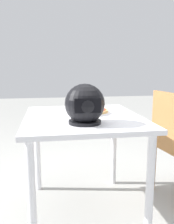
{
  "coord_description": "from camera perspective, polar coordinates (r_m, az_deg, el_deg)",
  "views": [
    {
      "loc": [
        0.24,
        1.66,
        1.09
      ],
      "look_at": [
        -0.04,
        -0.04,
        0.77
      ],
      "focal_mm": 38.42,
      "sensor_mm": 36.0,
      "label": 1
    }
  ],
  "objects": [
    {
      "name": "motorcycle_helmet",
      "position": [
        1.47,
        -0.52,
        1.73
      ],
      "size": [
        0.25,
        0.25,
        0.25
      ],
      "color": "black",
      "rests_on": "dining_table"
    },
    {
      "name": "pizza",
      "position": [
        1.81,
        0.82,
        0.45
      ],
      "size": [
        0.26,
        0.26,
        0.06
      ],
      "color": "tan",
      "rests_on": "pizza_plate"
    },
    {
      "name": "ground_plane",
      "position": [
        2.0,
        -0.92,
        -22.44
      ],
      "size": [
        14.0,
        14.0,
        0.0
      ],
      "primitive_type": "plane",
      "color": "#9E9E99"
    },
    {
      "name": "dining_table",
      "position": [
        1.74,
        -0.98,
        -4.36
      ],
      "size": [
        0.82,
        0.93,
        0.75
      ],
      "color": "white",
      "rests_on": "ground"
    },
    {
      "name": "pizza_plate",
      "position": [
        1.81,
        0.94,
        -0.14
      ],
      "size": [
        0.29,
        0.29,
        0.01
      ],
      "primitive_type": "cylinder",
      "color": "white",
      "rests_on": "dining_table"
    },
    {
      "name": "drinking_glass",
      "position": [
        2.07,
        -3.58,
        2.5
      ],
      "size": [
        0.07,
        0.07,
        0.1
      ],
      "primitive_type": "cylinder",
      "color": "silver",
      "rests_on": "dining_table"
    }
  ]
}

